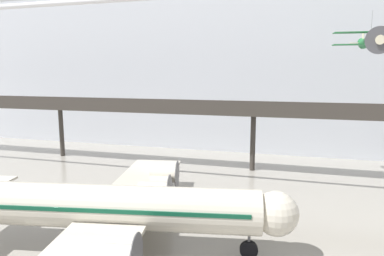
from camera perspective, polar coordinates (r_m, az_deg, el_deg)
hangar_back_wall at (r=57.78m, az=11.58°, el=9.16°), size 140.00×3.00×26.75m
mezzanine_walkway at (r=45.45m, az=10.11°, el=2.53°), size 110.00×3.20×9.68m
airliner_silver_main at (r=26.48m, az=-14.46°, el=-12.68°), size 28.18×32.37×9.58m
suspended_plane_green_biplane at (r=47.37m, az=27.60°, el=12.85°), size 8.68×7.08×5.30m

